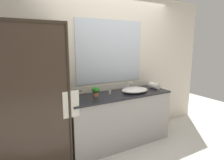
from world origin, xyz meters
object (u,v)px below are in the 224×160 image
object	(u,v)px
sink_basin	(135,90)
faucet	(128,87)
potted_plant	(96,91)
amenity_bottle_shampoo	(110,92)
rolled_towel_near_edge	(154,86)
amenity_bottle_body_wash	(78,98)

from	to	relation	value
sink_basin	faucet	bearing A→B (deg)	90.00
potted_plant	amenity_bottle_shampoo	size ratio (longest dim) A/B	1.79
sink_basin	potted_plant	bearing A→B (deg)	171.39
amenity_bottle_shampoo	rolled_towel_near_edge	xyz separation A→B (m)	(0.92, -0.07, 0.02)
amenity_bottle_body_wash	potted_plant	bearing A→B (deg)	12.18
amenity_bottle_body_wash	sink_basin	bearing A→B (deg)	-2.05
sink_basin	amenity_bottle_shampoo	size ratio (longest dim) A/B	5.68
potted_plant	amenity_bottle_shampoo	world-z (taller)	potted_plant
rolled_towel_near_edge	amenity_bottle_body_wash	bearing A→B (deg)	179.90
potted_plant	amenity_bottle_shampoo	distance (m)	0.26
sink_basin	amenity_bottle_shampoo	distance (m)	0.45
faucet	rolled_towel_near_edge	distance (m)	0.51
amenity_bottle_body_wash	rolled_towel_near_edge	size ratio (longest dim) A/B	0.41
potted_plant	amenity_bottle_shampoo	bearing A→B (deg)	-0.29
faucet	amenity_bottle_shampoo	size ratio (longest dim) A/B	2.01
amenity_bottle_body_wash	rolled_towel_near_edge	bearing A→B (deg)	-0.10
sink_basin	potted_plant	world-z (taller)	potted_plant
sink_basin	faucet	size ratio (longest dim) A/B	2.82
amenity_bottle_body_wash	amenity_bottle_shampoo	xyz separation A→B (m)	(0.58, 0.07, 0.00)
sink_basin	rolled_towel_near_edge	distance (m)	0.48
potted_plant	rolled_towel_near_edge	world-z (taller)	potted_plant
sink_basin	amenity_bottle_body_wash	distance (m)	1.01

